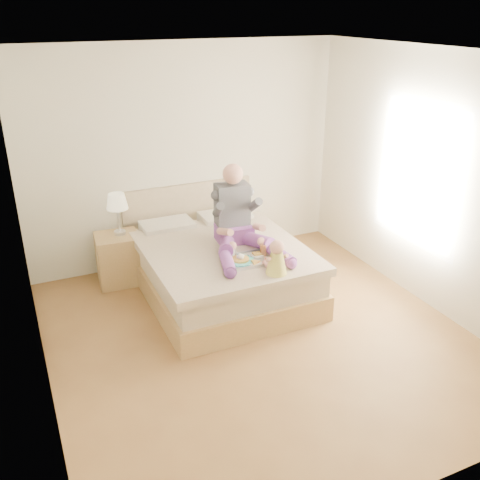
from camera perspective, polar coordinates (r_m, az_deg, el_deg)
name	(u,v)px	position (r m, az deg, el deg)	size (l,w,h in m)	color
room	(269,193)	(4.82, 3.16, 5.01)	(4.02, 4.22, 2.71)	brown
bed	(218,265)	(6.15, -2.36, -2.67)	(1.70, 2.18, 1.00)	#9B7A48
nightstand	(119,259)	(6.48, -12.81, -1.98)	(0.53, 0.48, 0.60)	#9B7A48
lamp	(117,204)	(6.25, -12.98, 3.78)	(0.24, 0.24, 0.50)	silver
adult	(238,223)	(5.83, -0.23, 1.85)	(0.77, 1.13, 0.92)	#6A3483
tray	(249,258)	(5.56, 0.95, -1.95)	(0.47, 0.38, 0.13)	silver
baby	(276,260)	(5.28, 3.88, -2.11)	(0.24, 0.32, 0.36)	#D9D344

